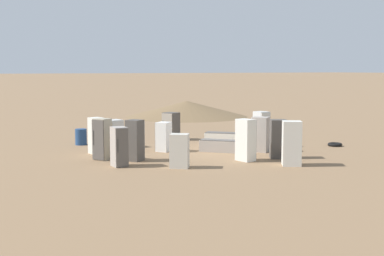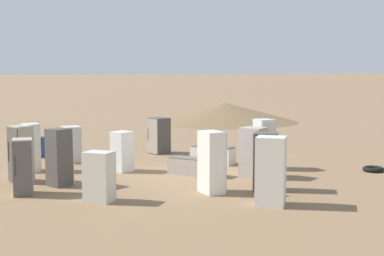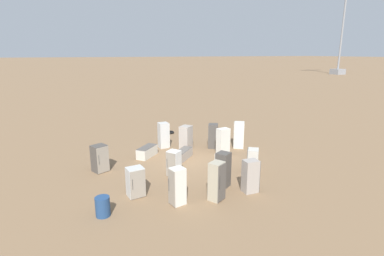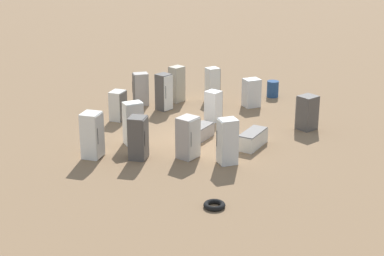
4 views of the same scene
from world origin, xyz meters
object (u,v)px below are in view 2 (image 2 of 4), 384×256
at_px(discarded_fridge_11, 271,171).
at_px(scrap_tire, 373,169).
at_px(discarded_fridge_9, 99,177).
at_px(discarded_fridge_0, 159,136).
at_px(discarded_fridge_14, 31,148).
at_px(discarded_fridge_3, 21,154).
at_px(discarded_fridge_10, 60,157).
at_px(discarded_fridge_4, 266,161).
at_px(discarded_fridge_1, 23,167).
at_px(discarded_fridge_5, 212,162).
at_px(discarded_fridge_2, 71,144).
at_px(discarded_fridge_7, 195,167).
at_px(discarded_fridge_8, 253,152).
at_px(rusty_barrel, 37,147).
at_px(discarded_fridge_6, 122,151).
at_px(discarded_fridge_12, 213,155).
at_px(discarded_fridge_13, 264,144).

relative_size(discarded_fridge_11, scrap_tire, 2.50).
relative_size(discarded_fridge_9, scrap_tire, 1.87).
bearing_deg(discarded_fridge_11, discarded_fridge_0, 127.26).
distance_m(discarded_fridge_11, discarded_fridge_14, 9.59).
bearing_deg(discarded_fridge_3, discarded_fridge_14, -40.50).
bearing_deg(discarded_fridge_10, discarded_fridge_4, 34.42).
xyz_separation_m(discarded_fridge_1, discarded_fridge_5, (1.51, 5.50, 0.10)).
bearing_deg(scrap_tire, discarded_fridge_2, -117.56).
relative_size(discarded_fridge_2, discarded_fridge_9, 1.02).
bearing_deg(discarded_fridge_7, discarded_fridge_0, -133.28).
bearing_deg(discarded_fridge_8, discarded_fridge_14, -151.49).
xyz_separation_m(scrap_tire, rusty_barrel, (-7.24, -11.79, 0.35)).
relative_size(discarded_fridge_1, discarded_fridge_10, 0.91).
relative_size(discarded_fridge_6, discarded_fridge_11, 0.77).
xyz_separation_m(discarded_fridge_3, discarded_fridge_14, (-1.87, 0.36, -0.06)).
distance_m(discarded_fridge_5, discarded_fridge_14, 7.46).
bearing_deg(discarded_fridge_11, rusty_barrel, 152.69).
bearing_deg(discarded_fridge_4, discarded_fridge_8, 106.18).
bearing_deg(discarded_fridge_14, discarded_fridge_2, 33.03).
relative_size(discarded_fridge_4, discarded_fridge_12, 1.05).
bearing_deg(discarded_fridge_4, discarded_fridge_5, -155.30).
bearing_deg(discarded_fridge_10, discarded_fridge_9, -12.11).
distance_m(discarded_fridge_8, rusty_barrel, 9.87).
bearing_deg(discarded_fridge_9, rusty_barrel, 136.89).
bearing_deg(rusty_barrel, discarded_fridge_5, 29.43).
relative_size(discarded_fridge_8, discarded_fridge_14, 0.99).
height_order(discarded_fridge_8, discarded_fridge_14, discarded_fridge_14).
distance_m(discarded_fridge_3, discarded_fridge_4, 8.14).
xyz_separation_m(discarded_fridge_0, discarded_fridge_2, (1.20, -3.99, -0.07)).
distance_m(discarded_fridge_11, discarded_fridge_12, 6.88).
distance_m(discarded_fridge_14, scrap_tire, 12.73).
bearing_deg(discarded_fridge_13, discarded_fridge_12, -52.50).
height_order(discarded_fridge_10, discarded_fridge_14, discarded_fridge_10).
relative_size(discarded_fridge_5, discarded_fridge_13, 1.00).
bearing_deg(discarded_fridge_3, discarded_fridge_9, -178.57).
distance_m(discarded_fridge_6, rusty_barrel, 5.23).
relative_size(discarded_fridge_6, discarded_fridge_13, 0.78).
distance_m(discarded_fridge_11, scrap_tire, 6.81).
distance_m(discarded_fridge_13, scrap_tire, 4.12).
xyz_separation_m(discarded_fridge_9, rusty_barrel, (-8.74, -1.47, -0.28)).
bearing_deg(discarded_fridge_13, discarded_fridge_4, 61.87).
bearing_deg(discarded_fridge_14, discarded_fridge_8, -37.23).
distance_m(discarded_fridge_4, discarded_fridge_7, 3.32).
height_order(discarded_fridge_1, discarded_fridge_8, discarded_fridge_8).
xyz_separation_m(discarded_fridge_0, scrap_tire, (6.68, 6.52, -0.72)).
bearing_deg(discarded_fridge_0, discarded_fridge_14, 92.81).
relative_size(discarded_fridge_0, discarded_fridge_14, 0.90).
height_order(discarded_fridge_12, scrap_tire, discarded_fridge_12).
xyz_separation_m(discarded_fridge_0, discarded_fridge_5, (8.12, -0.37, 0.14)).
relative_size(discarded_fridge_6, discarded_fridge_10, 0.80).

